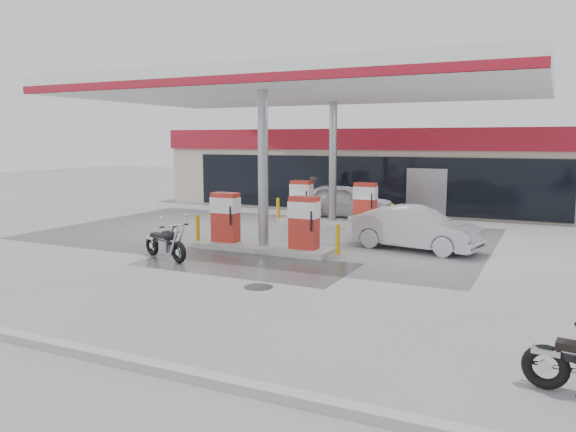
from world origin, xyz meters
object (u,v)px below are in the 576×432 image
parked_motorcycle (166,243)px  sedan_white (343,201)px  pump_island_far (332,208)px  attendant (314,197)px  pump_island_near (263,228)px  parked_car_left (283,193)px  hatchback_silver (415,228)px

parked_motorcycle → sedan_white: (1.60, 10.63, 0.29)m
pump_island_far → attendant: (-1.63, 1.88, 0.21)m
pump_island_near → sedan_white: size_ratio=1.15×
parked_motorcycle → parked_car_left: bearing=123.3°
pump_island_far → hatchback_silver: (4.28, -3.80, -0.02)m
pump_island_near → hatchback_silver: 4.81m
parked_car_left → pump_island_near: bearing=-158.2°
sedan_white → parked_car_left: 6.01m
attendant → parked_car_left: bearing=21.9°
pump_island_near → parked_car_left: pump_island_near is taller
hatchback_silver → parked_car_left: 13.45m
pump_island_far → sedan_white: size_ratio=1.15×
pump_island_near → parked_motorcycle: bearing=-128.6°
pump_island_near → attendant: size_ratio=2.80×
pump_island_near → pump_island_far: bearing=90.0°
parked_car_left → hatchback_silver: bearing=-137.3°
hatchback_silver → parked_car_left: hatchback_silver is taller
sedan_white → attendant: 1.35m
pump_island_near → pump_island_far: (0.00, 6.00, 0.00)m
parked_motorcycle → hatchback_silver: size_ratio=0.48×
parked_motorcycle → sedan_white: 10.75m
pump_island_near → sedan_white: 8.21m
pump_island_far → parked_motorcycle: pump_island_far is taller
pump_island_far → hatchback_silver: bearing=-41.6°
sedan_white → hatchback_silver: size_ratio=1.07×
pump_island_near → attendant: attendant is taller
pump_island_near → hatchback_silver: pump_island_near is taller
pump_island_far → parked_motorcycle: 8.65m
pump_island_near → parked_car_left: size_ratio=1.25×
sedan_white → attendant: size_ratio=2.44×
pump_island_near → parked_car_left: bearing=113.4°
hatchback_silver → parked_car_left: bearing=55.0°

